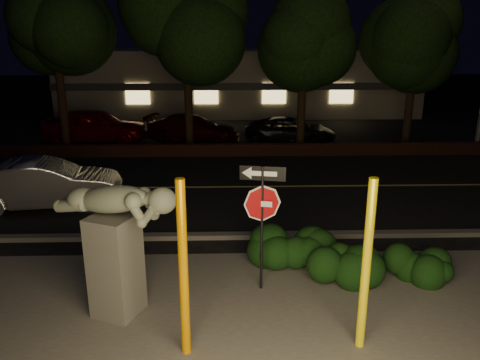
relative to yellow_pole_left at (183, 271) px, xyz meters
name	(u,v)px	position (x,y,z in m)	size (l,w,h in m)	color
ground	(247,164)	(1.47, 11.48, -1.44)	(90.00, 90.00, 0.00)	black
patio	(276,332)	(1.47, 0.48, -1.43)	(14.00, 6.00, 0.02)	#4C4944
road	(251,187)	(1.47, 8.48, -1.43)	(80.00, 8.00, 0.01)	black
lane_marking	(251,187)	(1.47, 8.48, -1.42)	(80.00, 0.12, 0.01)	gold
curb	(260,235)	(1.47, 4.38, -1.38)	(80.00, 0.25, 0.12)	#4C4944
brick_wall	(246,150)	(1.47, 12.78, -1.19)	(40.00, 0.35, 0.50)	#411E15
parking_lot	(242,130)	(1.47, 18.48, -1.43)	(40.00, 12.00, 0.01)	black
building	(238,79)	(1.47, 26.47, 0.56)	(22.00, 10.20, 4.00)	gray
tree_far_a	(53,23)	(-6.53, 14.48, 3.90)	(4.60, 4.60, 7.43)	black
tree_far_b	(185,5)	(-1.03, 14.68, 4.61)	(5.20, 5.20, 8.41)	black
tree_far_c	(305,15)	(3.97, 14.28, 4.22)	(4.80, 4.80, 7.84)	black
tree_far_d	(418,21)	(8.97, 14.78, 3.98)	(4.40, 4.40, 7.42)	black
yellow_pole_left	(183,271)	(0.00, 0.00, 0.00)	(0.14, 0.14, 2.88)	#E79300
yellow_pole_right	(366,267)	(2.78, 0.09, -0.02)	(0.14, 0.14, 2.84)	yellow
signpost	(262,204)	(1.31, 1.92, 0.35)	(0.84, 0.19, 2.52)	black
sculpture	(115,234)	(-1.26, 1.14, 0.11)	(2.28, 1.44, 2.50)	#4C4944
hedge_center	(292,243)	(2.06, 2.93, -0.93)	(1.94, 0.91, 1.01)	black
hedge_right	(341,257)	(2.95, 2.20, -0.91)	(1.61, 0.86, 1.05)	black
hedge_far_right	(424,261)	(4.60, 2.11, -0.97)	(1.36, 0.85, 0.95)	black
silver_sedan	(45,184)	(-4.60, 6.77, -0.73)	(1.49, 4.28, 1.41)	#A4A4A9
parked_car_red	(95,126)	(-5.48, 15.52, -0.63)	(1.90, 4.72, 1.61)	maroon
parked_car_darkred	(193,128)	(-0.93, 15.61, -0.80)	(1.78, 4.39, 1.27)	#380606
parked_car_dark	(291,130)	(3.66, 15.29, -0.85)	(1.94, 4.21, 1.17)	black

